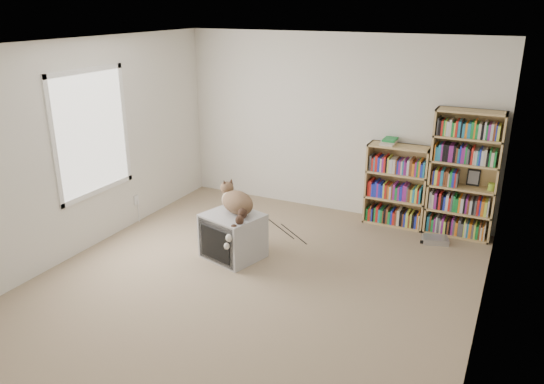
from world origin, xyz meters
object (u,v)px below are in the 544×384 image
at_px(crt_tv, 234,236).
at_px(dvd_player, 435,240).
at_px(bookcase_tall, 463,177).
at_px(cat, 236,207).
at_px(bookcase_short, 396,188).

xyz_separation_m(crt_tv, dvd_player, (2.10, 1.45, -0.23)).
bearing_deg(bookcase_tall, cat, -141.15).
bearing_deg(bookcase_tall, bookcase_short, 179.91).
relative_size(crt_tv, bookcase_tall, 0.46).
bearing_deg(crt_tv, bookcase_short, 67.08).
xyz_separation_m(crt_tv, bookcase_short, (1.48, 1.83, 0.24)).
height_order(crt_tv, cat, cat).
xyz_separation_m(bookcase_tall, bookcase_short, (-0.83, 0.00, -0.28)).
relative_size(crt_tv, bookcase_short, 0.68).
distance_m(crt_tv, bookcase_short, 2.37).
distance_m(cat, bookcase_tall, 2.91).
distance_m(crt_tv, bookcase_tall, 2.99).
xyz_separation_m(crt_tv, bookcase_tall, (2.31, 1.83, 0.52)).
distance_m(crt_tv, dvd_player, 2.56).
xyz_separation_m(cat, bookcase_tall, (2.26, 1.82, 0.15)).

